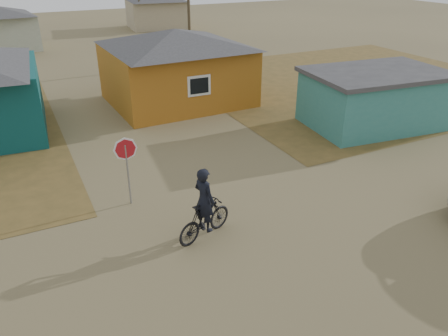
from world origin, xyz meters
The scene contains 8 objects.
ground centered at (0.00, 0.00, 0.00)m, with size 120.00×120.00×0.00m, color olive.
grass_ne centered at (14.00, 13.00, 0.01)m, with size 20.00×18.00×0.00m, color brown.
house_yellow centered at (2.50, 14.00, 2.00)m, with size 7.72×6.76×3.90m.
shed_turquoise centered at (9.50, 6.50, 1.31)m, with size 6.71×4.93×2.60m.
house_beige_east centered at (10.00, 40.00, 1.86)m, with size 6.95×6.05×3.60m.
utility_pole_near centered at (6.50, 22.00, 4.14)m, with size 1.40×0.20×8.00m.
stop_sign centered at (-2.82, 4.36, 1.73)m, with size 0.71×0.35×2.34m.
cyclist centered at (-1.39, 1.56, 0.80)m, with size 2.02×1.19×2.21m.
Camera 1 is at (-5.53, -8.12, 7.43)m, focal length 35.00 mm.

